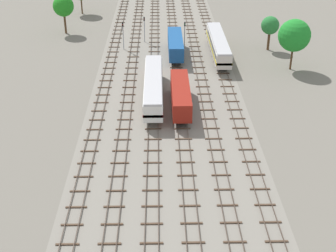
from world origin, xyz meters
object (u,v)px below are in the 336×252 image
at_px(freight_boxcar_centre_nearest, 181,95).
at_px(signal_post_nearest, 144,26).
at_px(diesel_railcar_centre_left_near, 153,86).
at_px(signal_post_mid, 123,32).
at_px(diesel_railcar_right_mid, 218,44).
at_px(signal_post_near, 185,31).
at_px(freight_boxcar_centre_midfar, 175,44).

height_order(freight_boxcar_centre_nearest, signal_post_nearest, signal_post_nearest).
bearing_deg(diesel_railcar_centre_left_near, signal_post_mid, 104.42).
relative_size(diesel_railcar_right_mid, signal_post_near, 3.85).
bearing_deg(freight_boxcar_centre_nearest, diesel_railcar_right_mid, 69.99).
height_order(diesel_railcar_right_mid, signal_post_nearest, signal_post_nearest).
distance_m(diesel_railcar_right_mid, signal_post_mid, 19.75).
bearing_deg(signal_post_nearest, signal_post_mid, -132.82).
height_order(freight_boxcar_centre_midfar, signal_post_mid, signal_post_mid).
xyz_separation_m(diesel_railcar_right_mid, freight_boxcar_centre_midfar, (-8.51, 0.61, -0.15)).
relative_size(freight_boxcar_centre_nearest, freight_boxcar_centre_midfar, 1.00).
bearing_deg(diesel_railcar_centre_left_near, signal_post_nearest, 94.14).
xyz_separation_m(freight_boxcar_centre_nearest, signal_post_nearest, (-6.39, 32.61, 1.12)).
distance_m(diesel_railcar_centre_left_near, signal_post_mid, 25.67).
relative_size(signal_post_nearest, signal_post_mid, 0.96).
height_order(freight_boxcar_centre_nearest, diesel_railcar_right_mid, diesel_railcar_right_mid).
height_order(freight_boxcar_centre_nearest, diesel_railcar_centre_left_near, diesel_railcar_centre_left_near).
bearing_deg(signal_post_nearest, freight_boxcar_centre_midfar, -53.49).
bearing_deg(diesel_railcar_right_mid, freight_boxcar_centre_midfar, 175.93).
bearing_deg(diesel_railcar_centre_left_near, signal_post_near, 76.50).
xyz_separation_m(diesel_railcar_right_mid, signal_post_near, (-6.39, 6.43, 0.79)).
bearing_deg(signal_post_mid, freight_boxcar_centre_midfar, -20.77).
height_order(diesel_railcar_centre_left_near, signal_post_mid, signal_post_mid).
bearing_deg(diesel_railcar_right_mid, freight_boxcar_centre_nearest, -110.01).
xyz_separation_m(freight_boxcar_centre_nearest, diesel_railcar_centre_left_near, (-4.26, 3.18, 0.15)).
bearing_deg(diesel_railcar_right_mid, diesel_railcar_centre_left_near, -122.32).
xyz_separation_m(signal_post_nearest, signal_post_near, (8.52, -2.82, -0.19)).
bearing_deg(freight_boxcar_centre_nearest, signal_post_mid, 110.81).
bearing_deg(signal_post_near, signal_post_nearest, 161.71).
distance_m(freight_boxcar_centre_midfar, signal_post_mid, 11.46).
height_order(diesel_railcar_centre_left_near, signal_post_near, signal_post_near).
height_order(freight_boxcar_centre_midfar, signal_post_near, signal_post_near).
bearing_deg(freight_boxcar_centre_nearest, freight_boxcar_centre_midfar, 90.00).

